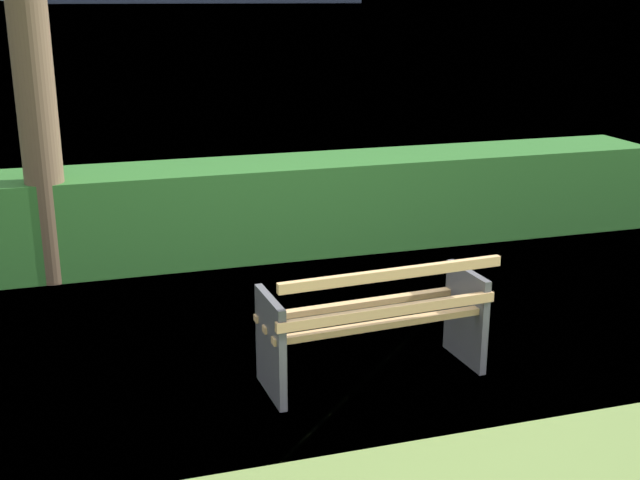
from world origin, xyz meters
The scene contains 4 objects.
ground_plane centered at (0.00, 0.00, 0.00)m, with size 1400.00×1400.00×0.00m, color olive.
water_surface centered at (0.00, 309.13, 0.00)m, with size 620.00×620.00×0.00m, color #7A99A8.
park_bench centered at (0.00, -0.06, 0.42)m, with size 1.54×0.66×0.87m.
hedge_row centered at (0.00, 2.93, 0.45)m, with size 8.32×0.87×0.91m, color #2D6B28.
Camera 1 is at (-1.78, -4.64, 2.48)m, focal length 44.98 mm.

